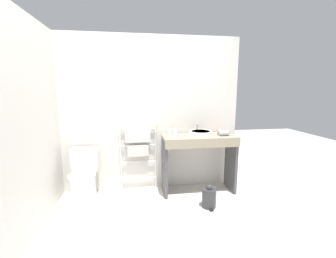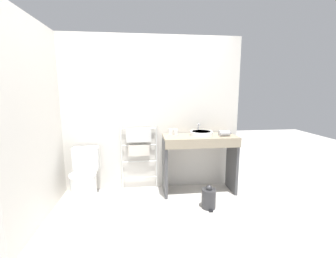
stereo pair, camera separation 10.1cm
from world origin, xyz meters
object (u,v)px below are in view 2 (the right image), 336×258
at_px(toilet, 84,179).
at_px(cup_near_edge, 176,132).
at_px(towel_radiator, 139,146).
at_px(hair_dryer, 225,133).
at_px(sink_basin, 201,133).
at_px(trash_bin, 209,198).
at_px(cup_near_wall, 171,132).

relative_size(toilet, cup_near_edge, 8.31).
bearing_deg(toilet, towel_radiator, 17.46).
height_order(towel_radiator, hair_dryer, towel_radiator).
bearing_deg(sink_basin, trash_bin, -91.75).
relative_size(sink_basin, trash_bin, 1.07).
xyz_separation_m(hair_dryer, trash_bin, (-0.35, -0.44, -0.79)).
height_order(towel_radiator, trash_bin, towel_radiator).
relative_size(sink_basin, hair_dryer, 1.76).
relative_size(cup_near_wall, trash_bin, 0.27).
bearing_deg(hair_dryer, trash_bin, -129.13).
bearing_deg(towel_radiator, hair_dryer, -11.68).
height_order(hair_dryer, trash_bin, hair_dryer).
height_order(toilet, sink_basin, sink_basin).
relative_size(toilet, towel_radiator, 0.73).
xyz_separation_m(toilet, sink_basin, (1.72, 0.06, 0.62)).
relative_size(hair_dryer, trash_bin, 0.61).
bearing_deg(hair_dryer, cup_near_edge, 167.27).
distance_m(toilet, cup_near_wall, 1.43).
relative_size(toilet, sink_basin, 2.16).
bearing_deg(toilet, sink_basin, 1.94).
distance_m(towel_radiator, hair_dryer, 1.32).
relative_size(cup_near_edge, hair_dryer, 0.46).
relative_size(toilet, trash_bin, 2.31).
height_order(sink_basin, cup_near_edge, cup_near_edge).
relative_size(sink_basin, cup_near_wall, 3.99).
xyz_separation_m(sink_basin, hair_dryer, (0.34, -0.08, 0.01)).
distance_m(sink_basin, cup_near_wall, 0.47).
distance_m(towel_radiator, trash_bin, 1.29).
height_order(toilet, towel_radiator, towel_radiator).
xyz_separation_m(towel_radiator, trash_bin, (0.92, -0.70, -0.57)).
xyz_separation_m(toilet, towel_radiator, (0.78, 0.25, 0.41)).
bearing_deg(sink_basin, hair_dryer, -12.48).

